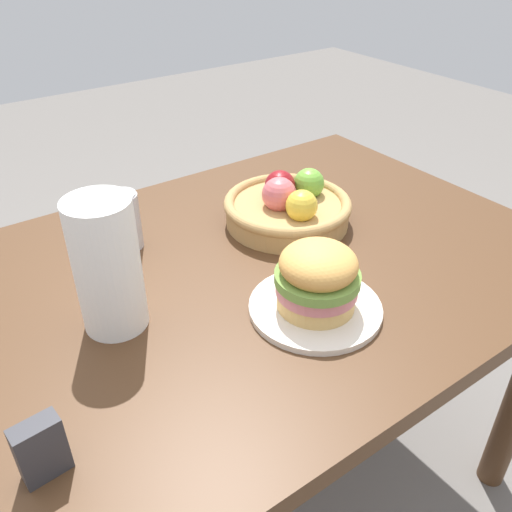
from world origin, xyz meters
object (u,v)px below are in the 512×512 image
Objects in this scene: sandwich at (317,277)px; paper_towel_roll at (107,266)px; plate at (315,308)px; fruit_basket at (288,206)px; soda_can at (125,221)px; napkin_holder at (41,449)px.

sandwich is 0.63× the size of paper_towel_roll.
fruit_basket reaches higher than plate.
soda_can is 0.53× the size of paper_towel_roll.
plate is 2.67× the size of napkin_holder.
soda_can is at bearing 114.74° from sandwich.
fruit_basket is at bearing 12.91° from paper_towel_roll.
sandwich is 1.20× the size of soda_can.
soda_can is 0.26m from paper_towel_roll.
plate is 1.59× the size of sandwich.
paper_towel_roll reaches higher than fruit_basket.
soda_can is 0.55m from napkin_holder.
plate is 1.00× the size of paper_towel_roll.
napkin_holder is (-0.19, -0.23, -0.07)m from paper_towel_roll.
sandwich is 0.50m from napkin_holder.
plate is 0.07m from sandwich.
soda_can is at bearing 50.20° from napkin_holder.
plate is 0.83× the size of fruit_basket.
fruit_basket is at bearing -18.93° from soda_can.
sandwich is at bearing -119.40° from fruit_basket.
fruit_basket is (0.34, -0.12, -0.02)m from soda_can.
sandwich is 0.44m from soda_can.
plate is 0.44m from soda_can.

